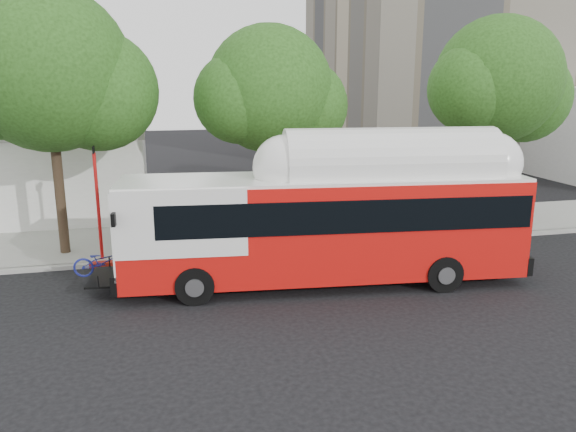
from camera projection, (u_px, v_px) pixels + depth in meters
name	position (u px, v px, depth m)	size (l,w,h in m)	color
ground	(339.00, 286.00, 18.06)	(120.00, 120.00, 0.00)	black
sidewalk	(291.00, 232.00, 24.18)	(60.00, 5.00, 0.15)	gray
curb_strip	(307.00, 249.00, 21.73)	(60.00, 0.30, 0.15)	gray
red_curb_segment	(230.00, 255.00, 21.04)	(10.00, 0.32, 0.16)	maroon
street_tree_left	(63.00, 76.00, 19.80)	(6.67, 5.80, 9.74)	#2D2116
street_tree_mid	(279.00, 94.00, 22.25)	(5.75, 5.00, 8.62)	#2D2116
street_tree_right	(506.00, 85.00, 24.28)	(6.21, 5.40, 9.18)	#2D2116
transit_bus	(327.00, 227.00, 17.96)	(13.82, 4.05, 4.03)	red
signal_pole	(98.00, 204.00, 19.90)	(0.12, 0.40, 4.23)	red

